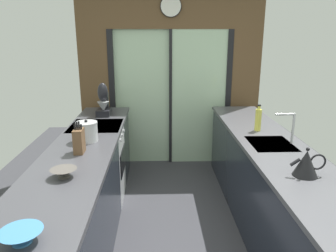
{
  "coord_description": "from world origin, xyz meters",
  "views": [
    {
      "loc": [
        -0.2,
        -2.35,
        1.94
      ],
      "look_at": [
        -0.09,
        0.94,
        0.99
      ],
      "focal_mm": 34.55,
      "sensor_mm": 36.0,
      "label": 1
    }
  ],
  "objects_px": {
    "knife_block": "(79,141)",
    "kettle": "(306,163)",
    "mixing_bowl_near": "(21,236)",
    "mixing_bowl_far": "(64,173)",
    "oven_range": "(98,163)",
    "soap_bottle_far": "(258,119)",
    "stand_mixer": "(103,103)",
    "stock_pot": "(87,132)"
  },
  "relations": [
    {
      "from": "stand_mixer",
      "to": "kettle",
      "type": "relative_size",
      "value": 1.55
    },
    {
      "from": "mixing_bowl_near",
      "to": "mixing_bowl_far",
      "type": "bearing_deg",
      "value": 90.0
    },
    {
      "from": "knife_block",
      "to": "soap_bottle_far",
      "type": "distance_m",
      "value": 1.89
    },
    {
      "from": "stock_pot",
      "to": "kettle",
      "type": "height_order",
      "value": "kettle"
    },
    {
      "from": "mixing_bowl_near",
      "to": "stand_mixer",
      "type": "relative_size",
      "value": 0.52
    },
    {
      "from": "stock_pot",
      "to": "kettle",
      "type": "bearing_deg",
      "value": -25.85
    },
    {
      "from": "knife_block",
      "to": "stand_mixer",
      "type": "relative_size",
      "value": 0.68
    },
    {
      "from": "oven_range",
      "to": "soap_bottle_far",
      "type": "relative_size",
      "value": 3.2
    },
    {
      "from": "knife_block",
      "to": "stock_pot",
      "type": "bearing_deg",
      "value": 89.99
    },
    {
      "from": "stock_pot",
      "to": "soap_bottle_far",
      "type": "relative_size",
      "value": 0.76
    },
    {
      "from": "mixing_bowl_far",
      "to": "knife_block",
      "type": "bearing_deg",
      "value": 90.01
    },
    {
      "from": "mixing_bowl_near",
      "to": "knife_block",
      "type": "xyz_separation_m",
      "value": [
        -0.0,
        1.29,
        0.07
      ]
    },
    {
      "from": "oven_range",
      "to": "knife_block",
      "type": "distance_m",
      "value": 1.06
    },
    {
      "from": "mixing_bowl_far",
      "to": "stand_mixer",
      "type": "xyz_separation_m",
      "value": [
        0.0,
        1.9,
        0.12
      ]
    },
    {
      "from": "stock_pot",
      "to": "mixing_bowl_far",
      "type": "bearing_deg",
      "value": -90.0
    },
    {
      "from": "oven_range",
      "to": "kettle",
      "type": "bearing_deg",
      "value": -38.49
    },
    {
      "from": "mixing_bowl_near",
      "to": "knife_block",
      "type": "relative_size",
      "value": 0.76
    },
    {
      "from": "kettle",
      "to": "soap_bottle_far",
      "type": "height_order",
      "value": "soap_bottle_far"
    },
    {
      "from": "mixing_bowl_near",
      "to": "stock_pot",
      "type": "distance_m",
      "value": 1.61
    },
    {
      "from": "mixing_bowl_near",
      "to": "stand_mixer",
      "type": "bearing_deg",
      "value": 90.0
    },
    {
      "from": "oven_range",
      "to": "mixing_bowl_far",
      "type": "height_order",
      "value": "mixing_bowl_far"
    },
    {
      "from": "mixing_bowl_far",
      "to": "soap_bottle_far",
      "type": "bearing_deg",
      "value": 32.5
    },
    {
      "from": "mixing_bowl_near",
      "to": "oven_range",
      "type": "bearing_deg",
      "value": 90.49
    },
    {
      "from": "mixing_bowl_near",
      "to": "kettle",
      "type": "relative_size",
      "value": 0.81
    },
    {
      "from": "mixing_bowl_far",
      "to": "soap_bottle_far",
      "type": "distance_m",
      "value": 2.11
    },
    {
      "from": "kettle",
      "to": "soap_bottle_far",
      "type": "distance_m",
      "value": 1.17
    },
    {
      "from": "knife_block",
      "to": "soap_bottle_far",
      "type": "relative_size",
      "value": 1.0
    },
    {
      "from": "knife_block",
      "to": "stand_mixer",
      "type": "distance_m",
      "value": 1.38
    },
    {
      "from": "oven_range",
      "to": "kettle",
      "type": "height_order",
      "value": "kettle"
    },
    {
      "from": "soap_bottle_far",
      "to": "oven_range",
      "type": "bearing_deg",
      "value": 171.62
    },
    {
      "from": "mixing_bowl_near",
      "to": "mixing_bowl_far",
      "type": "relative_size",
      "value": 1.13
    },
    {
      "from": "mixing_bowl_near",
      "to": "stock_pot",
      "type": "bearing_deg",
      "value": 90.0
    },
    {
      "from": "kettle",
      "to": "soap_bottle_far",
      "type": "relative_size",
      "value": 0.94
    },
    {
      "from": "knife_block",
      "to": "stock_pot",
      "type": "xyz_separation_m",
      "value": [
        0.0,
        0.32,
        -0.01
      ]
    },
    {
      "from": "knife_block",
      "to": "kettle",
      "type": "bearing_deg",
      "value": -17.0
    },
    {
      "from": "oven_range",
      "to": "mixing_bowl_far",
      "type": "bearing_deg",
      "value": -89.24
    },
    {
      "from": "soap_bottle_far",
      "to": "stand_mixer",
      "type": "bearing_deg",
      "value": 156.82
    },
    {
      "from": "mixing_bowl_far",
      "to": "kettle",
      "type": "relative_size",
      "value": 0.72
    },
    {
      "from": "stand_mixer",
      "to": "mixing_bowl_near",
      "type": "bearing_deg",
      "value": -90.0
    },
    {
      "from": "mixing_bowl_far",
      "to": "stock_pot",
      "type": "bearing_deg",
      "value": 90.0
    },
    {
      "from": "mixing_bowl_far",
      "to": "soap_bottle_far",
      "type": "relative_size",
      "value": 0.68
    },
    {
      "from": "kettle",
      "to": "knife_block",
      "type": "bearing_deg",
      "value": 163.0
    }
  ]
}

